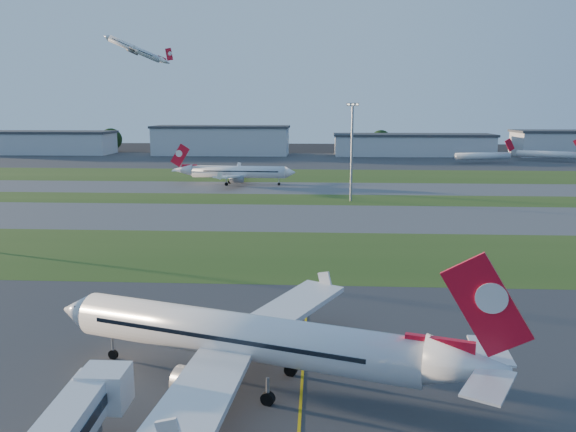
# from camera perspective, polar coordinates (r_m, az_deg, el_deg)

# --- Properties ---
(ground) EXTENTS (700.00, 700.00, 0.00)m
(ground) POSITION_cam_1_polar(r_m,az_deg,el_deg) (47.90, -5.20, -20.05)
(ground) COLOR black
(ground) RESTS_ON ground
(apron_near) EXTENTS (300.00, 70.00, 0.01)m
(apron_near) POSITION_cam_1_polar(r_m,az_deg,el_deg) (47.90, -5.20, -20.04)
(apron_near) COLOR #333335
(apron_near) RESTS_ON ground
(grass_strip_a) EXTENTS (300.00, 34.00, 0.01)m
(grass_strip_a) POSITION_cam_1_polar(r_m,az_deg,el_deg) (96.01, -0.75, -3.90)
(grass_strip_a) COLOR #2D4D19
(grass_strip_a) RESTS_ON ground
(taxiway_a) EXTENTS (300.00, 32.00, 0.01)m
(taxiway_a) POSITION_cam_1_polar(r_m,az_deg,el_deg) (128.13, 0.25, -0.11)
(taxiway_a) COLOR #515154
(taxiway_a) RESTS_ON ground
(grass_strip_b) EXTENTS (300.00, 18.00, 0.01)m
(grass_strip_b) POSITION_cam_1_polar(r_m,az_deg,el_deg) (152.71, 0.72, 1.69)
(grass_strip_b) COLOR #2D4D19
(grass_strip_b) RESTS_ON ground
(taxiway_b) EXTENTS (300.00, 26.00, 0.01)m
(taxiway_b) POSITION_cam_1_polar(r_m,az_deg,el_deg) (174.45, 1.02, 2.86)
(taxiway_b) COLOR #515154
(taxiway_b) RESTS_ON ground
(grass_strip_c) EXTENTS (300.00, 40.00, 0.01)m
(grass_strip_c) POSITION_cam_1_polar(r_m,az_deg,el_deg) (207.15, 1.36, 4.14)
(grass_strip_c) COLOR #2D4D19
(grass_strip_c) RESTS_ON ground
(apron_far) EXTENTS (400.00, 80.00, 0.01)m
(apron_far) POSITION_cam_1_polar(r_m,az_deg,el_deg) (266.80, 1.76, 5.67)
(apron_far) COLOR #333335
(apron_far) RESTS_ON ground
(yellow_line) EXTENTS (0.25, 60.00, 0.02)m
(yellow_line) POSITION_cam_1_polar(r_m,az_deg,el_deg) (47.50, 1.17, -20.29)
(yellow_line) COLOR gold
(yellow_line) RESTS_ON ground
(airliner_parked) EXTENTS (39.02, 32.86, 12.55)m
(airliner_parked) POSITION_cam_1_polar(r_m,az_deg,el_deg) (51.44, -4.45, -12.24)
(airliner_parked) COLOR white
(airliner_parked) RESTS_ON ground
(airliner_taxiing) EXTENTS (37.59, 31.85, 11.73)m
(airliner_taxiing) POSITION_cam_1_polar(r_m,az_deg,el_deg) (182.04, -5.16, 4.46)
(airliner_taxiing) COLOR white
(airliner_taxiing) RESTS_ON ground
(airliner_departing) EXTENTS (30.34, 25.60, 9.48)m
(airliner_departing) POSITION_cam_1_polar(r_m,az_deg,el_deg) (281.88, -15.27, 16.03)
(airliner_departing) COLOR white
(mini_jet_near) EXTENTS (28.14, 9.51, 9.48)m
(mini_jet_near) POSITION_cam_1_polar(r_m,az_deg,el_deg) (267.60, 19.21, 5.79)
(mini_jet_near) COLOR white
(mini_jet_near) RESTS_ON ground
(mini_jet_far) EXTENTS (26.63, 13.93, 9.48)m
(mini_jet_far) POSITION_cam_1_polar(r_m,az_deg,el_deg) (288.18, 24.82, 5.72)
(mini_jet_far) COLOR white
(mini_jet_far) RESTS_ON ground
(light_mast_centre) EXTENTS (3.20, 0.70, 25.80)m
(light_mast_centre) POSITION_cam_1_polar(r_m,az_deg,el_deg) (149.16, 6.51, 7.13)
(light_mast_centre) COLOR gray
(light_mast_centre) RESTS_ON ground
(hangar_far_west) EXTENTS (91.80, 23.00, 12.20)m
(hangar_far_west) POSITION_cam_1_polar(r_m,az_deg,el_deg) (334.87, -24.89, 6.80)
(hangar_far_west) COLOR #ABAFB3
(hangar_far_west) RESTS_ON ground
(hangar_west) EXTENTS (71.40, 23.00, 15.20)m
(hangar_west) POSITION_cam_1_polar(r_m,az_deg,el_deg) (300.48, -6.77, 7.66)
(hangar_west) COLOR #ABAFB3
(hangar_west) RESTS_ON ground
(hangar_east) EXTENTS (81.60, 23.00, 11.20)m
(hangar_east) POSITION_cam_1_polar(r_m,az_deg,el_deg) (300.17, 12.55, 7.09)
(hangar_east) COLOR #ABAFB3
(hangar_east) RESTS_ON ground
(tree_west) EXTENTS (12.10, 12.10, 13.20)m
(tree_west) POSITION_cam_1_polar(r_m,az_deg,el_deg) (332.10, -17.53, 7.45)
(tree_west) COLOR black
(tree_west) RESTS_ON ground
(tree_mid_west) EXTENTS (9.90, 9.90, 10.80)m
(tree_mid_west) POSITION_cam_1_polar(r_m,az_deg,el_deg) (308.28, -1.79, 7.48)
(tree_mid_west) COLOR black
(tree_mid_west) RESTS_ON ground
(tree_mid_east) EXTENTS (11.55, 11.55, 12.60)m
(tree_mid_east) POSITION_cam_1_polar(r_m,az_deg,el_deg) (311.92, 9.40, 7.56)
(tree_mid_east) COLOR black
(tree_mid_east) RESTS_ON ground
(tree_east) EXTENTS (10.45, 10.45, 11.40)m
(tree_east) POSITION_cam_1_polar(r_m,az_deg,el_deg) (326.75, 22.72, 6.89)
(tree_east) COLOR black
(tree_east) RESTS_ON ground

